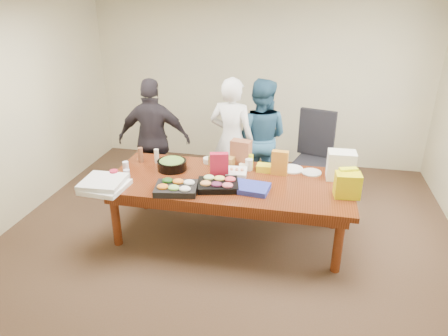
% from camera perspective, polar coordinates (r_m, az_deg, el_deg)
% --- Properties ---
extents(floor, '(5.50, 5.00, 0.02)m').
position_cam_1_polar(floor, '(5.11, 0.69, -9.40)').
color(floor, '#47301E').
rests_on(floor, ground).
extents(wall_back, '(5.50, 0.04, 2.70)m').
position_cam_1_polar(wall_back, '(6.90, 4.80, 11.68)').
color(wall_back, beige).
rests_on(wall_back, floor).
extents(wall_front, '(5.50, 0.04, 2.70)m').
position_cam_1_polar(wall_front, '(2.37, -11.16, -14.11)').
color(wall_front, beige).
rests_on(wall_front, floor).
extents(wall_left, '(0.04, 5.00, 2.70)m').
position_cam_1_polar(wall_left, '(5.69, -27.77, 6.40)').
color(wall_left, beige).
rests_on(wall_left, floor).
extents(conference_table, '(2.80, 1.20, 0.75)m').
position_cam_1_polar(conference_table, '(4.91, 0.71, -5.64)').
color(conference_table, '#4C1C0F').
rests_on(conference_table, floor).
extents(office_chair, '(0.76, 0.76, 1.21)m').
position_cam_1_polar(office_chair, '(5.78, 12.53, 1.01)').
color(office_chair, black).
rests_on(office_chair, floor).
extents(person_center, '(0.69, 0.51, 1.74)m').
position_cam_1_polar(person_center, '(5.66, 1.08, 3.96)').
color(person_center, white).
rests_on(person_center, floor).
extents(person_right, '(0.87, 0.71, 1.69)m').
position_cam_1_polar(person_right, '(5.83, 5.02, 4.21)').
color(person_right, '#295577').
rests_on(person_right, floor).
extents(person_left, '(1.05, 0.55, 1.71)m').
position_cam_1_polar(person_left, '(5.78, -9.71, 3.90)').
color(person_left, black).
rests_on(person_left, floor).
extents(veggie_tray, '(0.51, 0.42, 0.07)m').
position_cam_1_polar(veggie_tray, '(4.49, -6.68, -2.85)').
color(veggie_tray, black).
rests_on(veggie_tray, conference_table).
extents(fruit_tray, '(0.51, 0.44, 0.07)m').
position_cam_1_polar(fruit_tray, '(4.54, -0.83, -2.39)').
color(fruit_tray, black).
rests_on(fruit_tray, conference_table).
extents(sheet_cake, '(0.37, 0.29, 0.06)m').
position_cam_1_polar(sheet_cake, '(4.85, 1.07, -0.62)').
color(sheet_cake, white).
rests_on(sheet_cake, conference_table).
extents(salad_bowl, '(0.45, 0.45, 0.12)m').
position_cam_1_polar(salad_bowl, '(5.03, -7.27, 0.42)').
color(salad_bowl, black).
rests_on(salad_bowl, conference_table).
extents(chip_bag_blue, '(0.42, 0.34, 0.06)m').
position_cam_1_polar(chip_bag_blue, '(4.49, 3.77, -2.80)').
color(chip_bag_blue, '#27329D').
rests_on(chip_bag_blue, conference_table).
extents(chip_bag_red, '(0.23, 0.14, 0.31)m').
position_cam_1_polar(chip_bag_red, '(4.73, -0.67, 0.32)').
color(chip_bag_red, '#AB1531').
rests_on(chip_bag_red, conference_table).
extents(chip_bag_yellow, '(0.21, 0.13, 0.29)m').
position_cam_1_polar(chip_bag_yellow, '(4.59, 16.78, -1.66)').
color(chip_bag_yellow, '#E8F112').
rests_on(chip_bag_yellow, conference_table).
extents(chip_bag_orange, '(0.20, 0.10, 0.30)m').
position_cam_1_polar(chip_bag_orange, '(4.86, 7.78, 0.71)').
color(chip_bag_orange, orange).
rests_on(chip_bag_orange, conference_table).
extents(mayo_jar, '(0.11, 0.11, 0.14)m').
position_cam_1_polar(mayo_jar, '(4.98, 3.50, 0.48)').
color(mayo_jar, silver).
rests_on(mayo_jar, conference_table).
extents(mustard_bottle, '(0.07, 0.07, 0.17)m').
position_cam_1_polar(mustard_bottle, '(5.04, 3.76, 0.97)').
color(mustard_bottle, '#E1EE13').
rests_on(mustard_bottle, conference_table).
extents(dressing_bottle, '(0.07, 0.07, 0.19)m').
position_cam_1_polar(dressing_bottle, '(5.29, -11.56, 1.80)').
color(dressing_bottle, brown).
rests_on(dressing_bottle, conference_table).
extents(ranch_bottle, '(0.07, 0.07, 0.18)m').
position_cam_1_polar(ranch_bottle, '(5.25, -9.38, 1.68)').
color(ranch_bottle, beige).
rests_on(ranch_bottle, conference_table).
extents(banana_bunch, '(0.25, 0.15, 0.08)m').
position_cam_1_polar(banana_bunch, '(4.97, 6.02, -0.00)').
color(banana_bunch, yellow).
rests_on(banana_bunch, conference_table).
extents(bread_loaf, '(0.33, 0.20, 0.13)m').
position_cam_1_polar(bread_loaf, '(5.09, -0.31, 0.98)').
color(bread_loaf, olive).
rests_on(bread_loaf, conference_table).
extents(kraft_bag, '(0.27, 0.19, 0.32)m').
position_cam_1_polar(kraft_bag, '(5.09, 2.38, 2.15)').
color(kraft_bag, brown).
rests_on(kraft_bag, conference_table).
extents(red_cup, '(0.10, 0.10, 0.12)m').
position_cam_1_polar(red_cup, '(4.87, -15.08, -0.99)').
color(red_cup, '#B41B36').
rests_on(red_cup, conference_table).
extents(clear_cup_a, '(0.09, 0.09, 0.10)m').
position_cam_1_polar(clear_cup_a, '(4.90, -13.43, -0.81)').
color(clear_cup_a, silver).
rests_on(clear_cup_a, conference_table).
extents(clear_cup_b, '(0.08, 0.08, 0.10)m').
position_cam_1_polar(clear_cup_b, '(5.14, -13.55, 0.34)').
color(clear_cup_b, white).
rests_on(clear_cup_b, conference_table).
extents(pizza_box_lower, '(0.48, 0.48, 0.05)m').
position_cam_1_polar(pizza_box_lower, '(4.70, -16.26, -2.56)').
color(pizza_box_lower, white).
rests_on(pizza_box_lower, conference_table).
extents(pizza_box_upper, '(0.46, 0.46, 0.05)m').
position_cam_1_polar(pizza_box_upper, '(4.71, -16.50, -1.85)').
color(pizza_box_upper, white).
rests_on(pizza_box_upper, pizza_box_lower).
extents(plate_a, '(0.29, 0.29, 0.02)m').
position_cam_1_polar(plate_a, '(5.07, 9.41, -0.14)').
color(plate_a, white).
rests_on(plate_a, conference_table).
extents(plate_b, '(0.26, 0.26, 0.02)m').
position_cam_1_polar(plate_b, '(5.02, 12.09, -0.60)').
color(plate_b, silver).
rests_on(plate_b, conference_table).
extents(dip_bowl_a, '(0.17, 0.17, 0.05)m').
position_cam_1_polar(dip_bowl_a, '(5.03, 2.87, 0.21)').
color(dip_bowl_a, '#F4F2C9').
rests_on(dip_bowl_a, conference_table).
extents(dip_bowl_b, '(0.16, 0.16, 0.06)m').
position_cam_1_polar(dip_bowl_b, '(5.20, -2.08, 1.09)').
color(dip_bowl_b, silver).
rests_on(dip_bowl_b, conference_table).
extents(grocery_bag_white, '(0.32, 0.23, 0.33)m').
position_cam_1_polar(grocery_bag_white, '(4.89, 16.01, 0.35)').
color(grocery_bag_white, white).
rests_on(grocery_bag_white, conference_table).
extents(grocery_bag_yellow, '(0.28, 0.21, 0.26)m').
position_cam_1_polar(grocery_bag_yellow, '(4.51, 16.84, -2.31)').
color(grocery_bag_yellow, yellow).
rests_on(grocery_bag_yellow, conference_table).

